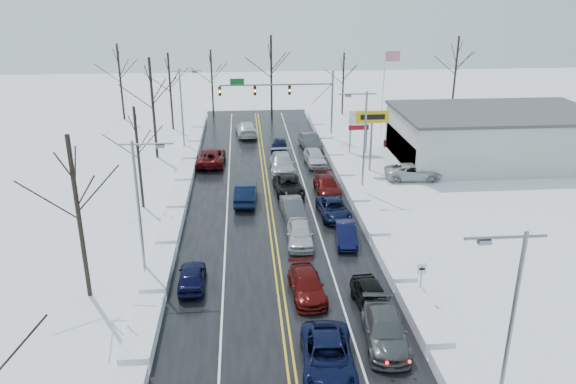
{
  "coord_description": "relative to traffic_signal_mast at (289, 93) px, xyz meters",
  "views": [
    {
      "loc": [
        -2.01,
        -36.3,
        17.88
      ],
      "look_at": [
        1.32,
        3.9,
        2.5
      ],
      "focal_mm": 35.0,
      "sensor_mm": 36.0,
      "label": 1
    }
  ],
  "objects": [
    {
      "name": "dealership_building",
      "position": [
        20.53,
        -9.99,
        -2.82
      ],
      "size": [
        20.4,
        12.4,
        5.3
      ],
      "color": "beige",
      "rests_on": "ground"
    },
    {
      "name": "tree_left_e",
      "position": [
        -14.25,
        6.01,
        1.16
      ],
      "size": [
        3.8,
        3.8,
        9.5
      ],
      "color": "#2D231C",
      "rests_on": "ground"
    },
    {
      "name": "traffic_signal_mast",
      "position": [
        0.0,
        0.0,
        0.0
      ],
      "size": [
        13.28,
        0.39,
        8.0
      ],
      "color": "slate",
      "rests_on": "ground"
    },
    {
      "name": "oncoming_car_1",
      "position": [
        -8.76,
        -8.94,
        -5.48
      ],
      "size": [
        2.89,
        5.9,
        1.61
      ],
      "primitive_type": "imported",
      "rotation": [
        0.0,
        0.0,
        3.1
      ],
      "color": "#510A0D",
      "rests_on": "ground"
    },
    {
      "name": "oncoming_car_0",
      "position": [
        -5.36,
        -19.71,
        -5.48
      ],
      "size": [
        2.1,
        5.12,
        1.65
      ],
      "primitive_type": "imported",
      "rotation": [
        0.0,
        0.0,
        3.07
      ],
      "color": "black",
      "rests_on": "ground"
    },
    {
      "name": "streetlight_ne",
      "position": [
        4.85,
        -17.99,
        -0.17
      ],
      "size": [
        3.2,
        0.25,
        9.0
      ],
      "color": "slate",
      "rests_on": "ground"
    },
    {
      "name": "tree_left_c",
      "position": [
        -13.95,
        -19.99,
        0.46
      ],
      "size": [
        3.4,
        3.4,
        8.5
      ],
      "color": "#2D231C",
      "rests_on": "ground"
    },
    {
      "name": "tree_far_d",
      "position": [
        8.55,
        12.51,
        0.46
      ],
      "size": [
        3.4,
        3.4,
        8.5
      ],
      "color": "#2D231C",
      "rests_on": "ground"
    },
    {
      "name": "queued_car_15",
      "position": [
        1.84,
        -18.08,
        -5.48
      ],
      "size": [
        2.12,
        5.01,
        1.44
      ],
      "primitive_type": "imported",
      "rotation": [
        0.0,
        0.0,
        0.02
      ],
      "color": "#4C0A0B",
      "rests_on": "ground"
    },
    {
      "name": "queued_car_11",
      "position": [
        1.62,
        -40.1,
        -5.48
      ],
      "size": [
        2.55,
        5.38,
        1.52
      ],
      "primitive_type": "imported",
      "rotation": [
        0.0,
        0.0,
        -0.08
      ],
      "color": "#44464A",
      "rests_on": "ground"
    },
    {
      "name": "queued_car_14",
      "position": [
        1.61,
        -23.31,
        -5.48
      ],
      "size": [
        2.48,
        4.97,
        1.35
      ],
      "primitive_type": "imported",
      "rotation": [
        0.0,
        0.0,
        0.05
      ],
      "color": "black",
      "rests_on": "ground"
    },
    {
      "name": "tree_far_c",
      "position": [
        -1.45,
        11.01,
        2.21
      ],
      "size": [
        4.4,
        4.4,
        11.0
      ],
      "color": "#2D231C",
      "rests_on": "ground"
    },
    {
      "name": "queued_car_13",
      "position": [
        1.74,
        -28.08,
        -5.48
      ],
      "size": [
        1.86,
        4.27,
        1.37
      ],
      "primitive_type": "imported",
      "rotation": [
        0.0,
        0.0,
        -0.1
      ],
      "color": "black",
      "rests_on": "ground"
    },
    {
      "name": "tree_left_b",
      "position": [
        -14.95,
        -33.99,
        1.51
      ],
      "size": [
        4.0,
        4.0,
        10.0
      ],
      "color": "#2D231C",
      "rests_on": "ground"
    },
    {
      "name": "queued_car_12",
      "position": [
        1.67,
        -36.89,
        -5.48
      ],
      "size": [
        2.1,
        4.6,
        1.53
      ],
      "primitive_type": "imported",
      "rotation": [
        0.0,
        0.0,
        0.07
      ],
      "color": "black",
      "rests_on": "ground"
    },
    {
      "name": "queued_car_3",
      "position": [
        -1.9,
        -35.07,
        -5.48
      ],
      "size": [
        2.22,
        4.83,
        1.37
      ],
      "primitive_type": "imported",
      "rotation": [
        0.0,
        0.0,
        0.06
      ],
      "color": "#500C0A",
      "rests_on": "ground"
    },
    {
      "name": "flagpole",
      "position": [
        11.72,
        2.01,
        0.45
      ],
      "size": [
        1.87,
        1.2,
        10.0
      ],
      "color": "silver",
      "rests_on": "ground"
    },
    {
      "name": "tree_left_d",
      "position": [
        -14.65,
        -5.99,
        1.86
      ],
      "size": [
        4.2,
        4.2,
        10.5
      ],
      "color": "#2D231C",
      "rests_on": "ground"
    },
    {
      "name": "used_vehicles_sign",
      "position": [
        7.05,
        -5.99,
        -2.16
      ],
      "size": [
        2.2,
        0.22,
        4.65
      ],
      "color": "slate",
      "rests_on": "ground"
    },
    {
      "name": "speed_limit_sign",
      "position": [
        4.75,
        -35.99,
        -3.84
      ],
      "size": [
        0.55,
        0.09,
        2.35
      ],
      "color": "slate",
      "rests_on": "ground"
    },
    {
      "name": "queued_car_7",
      "position": [
        -1.69,
        -11.84,
        -5.48
      ],
      "size": [
        2.5,
        5.9,
        1.7
      ],
      "primitive_type": "imported",
      "rotation": [
        0.0,
        0.0,
        -0.02
      ],
      "color": "#ACAEB5",
      "rests_on": "ground"
    },
    {
      "name": "snow_bank_right",
      "position": [
        4.15,
        -25.99,
        -5.48
      ],
      "size": [
        1.56,
        72.0,
        0.79
      ],
      "primitive_type": "cube",
      "color": "white",
      "rests_on": "ground"
    },
    {
      "name": "streetlight_nw",
      "position": [
        -11.74,
        -3.99,
        -0.17
      ],
      "size": [
        3.2,
        0.25,
        9.0
      ],
      "color": "slate",
      "rests_on": "ground"
    },
    {
      "name": "road_surface",
      "position": [
        -3.45,
        -25.99,
        -5.47
      ],
      "size": [
        14.0,
        84.0,
        0.01
      ],
      "primitive_type": "cube",
      "color": "black",
      "rests_on": "ground"
    },
    {
      "name": "streetlight_sw",
      "position": [
        -11.74,
        -31.99,
        -0.17
      ],
      "size": [
        3.2,
        0.25,
        9.0
      ],
      "color": "slate",
      "rests_on": "ground"
    },
    {
      "name": "snow_bank_left",
      "position": [
        -11.05,
        -25.99,
        -5.48
      ],
      "size": [
        1.56,
        72.0,
        0.79
      ],
      "primitive_type": "cube",
      "color": "white",
      "rests_on": "ground"
    },
    {
      "name": "oncoming_car_3",
      "position": [
        -8.86,
        -33.44,
        -5.48
      ],
      "size": [
        1.69,
        4.1,
        1.39
      ],
      "primitive_type": "imported",
      "rotation": [
        0.0,
        0.0,
        3.15
      ],
      "color": "black",
      "rests_on": "ground"
    },
    {
      "name": "tree_far_e",
      "position": [
        24.55,
        13.01,
        1.86
      ],
      "size": [
        4.2,
        4.2,
        10.5
      ],
      "color": "#2D231C",
      "rests_on": "ground"
    },
    {
      "name": "tree_far_a",
      "position": [
        -21.45,
        12.01,
        1.51
      ],
      "size": [
        4.0,
        4.0,
        10.0
      ],
      "color": "#2D231C",
      "rests_on": "ground"
    },
    {
      "name": "oncoming_car_2",
      "position": [
        -5.05,
        2.15,
        -5.48
      ],
      "size": [
        2.83,
        5.96,
        1.68
      ],
      "primitive_type": "imported",
      "rotation": [
        0.0,
        0.0,
        3.23
      ],
      "color": "silver",
      "rests_on": "ground"
    },
    {
      "name": "queued_car_5",
      "position": [
        -1.67,
        -23.18,
        -5.48
      ],
      "size": [
        1.89,
        4.58,
        1.48
      ],
      "primitive_type": "imported",
      "rotation": [
        0.0,
        0.0,
        0.07
      ],
      "color": "#434548",
      "rests_on": "ground"
    },
    {
      "name": "queued_car_2",
      "position": [
        -1.68,
        -42.01,
        -5.48
      ],
      "size": [
        2.89,
        5.64,
        1.52
      ],
      "primitive_type": "imported",
      "rotation": [
        0.0,
        0.0,
        -0.07
      ],
      "color": "black",
      "rests_on": "ground"
    },
    {
      "name": "queued_car_4",
      "position": [
        -1.59,
        -28.02,
        -5.48
      ],
      "size": [
        2.04,
        4.65,
        1.56
      ],
      "primitive_type": "imported",
      "rotation": [
        0.0,
        0.0,
        -0.04
      ],
      "color": "silver",
      "rests_on": "ground"
    },
    {
      "name": "ground",
      "position": [
        -3.45,
        -27.99,
        -5.48
      ],
      "size": [
        160.0,
        160.0,
        0.0
      ],
      "primitive_type": "plane",
      "color": "white",
      "rests_on": "ground"
    },
    {
      "name": "queued_car_16",
      "position": [
        1.8,
        -9.92,
        -5.48
      ],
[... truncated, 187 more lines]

